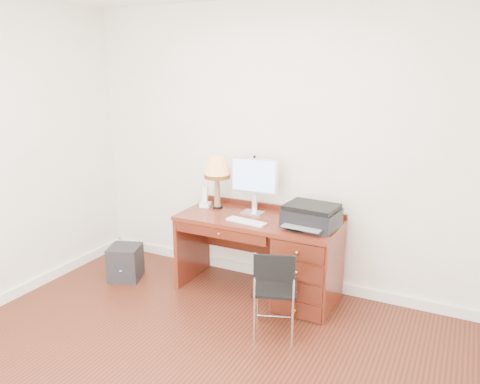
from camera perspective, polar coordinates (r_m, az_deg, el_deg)
The scene contains 12 objects.
ground at distance 3.58m, azimuth -7.79°, elevation -21.12°, with size 4.00×4.00×0.00m, color #3C170D.
room_shell at distance 4.00m, azimuth -2.55°, elevation -15.89°, with size 4.00×4.00×4.00m.
desk at distance 4.34m, azimuth 6.17°, elevation -7.96°, with size 1.50×0.67×0.75m.
monitor at distance 4.39m, azimuth 1.76°, elevation 1.64°, with size 0.46×0.16×0.53m.
keyboard at distance 4.21m, azimuth 0.77°, elevation -3.61°, with size 0.38×0.11×0.01m, color white.
mouse_pad at distance 4.09m, azimuth 7.24°, elevation -4.20°, with size 0.24×0.24×0.05m.
printer at distance 4.11m, azimuth 8.71°, elevation -2.90°, with size 0.48×0.39×0.20m.
leg_lamp at distance 4.54m, azimuth -2.82°, elevation 2.62°, with size 0.25×0.25×0.51m.
phone at distance 4.66m, azimuth -4.26°, elevation -1.08°, with size 0.11×0.11×0.20m.
pen_cup at distance 4.37m, azimuth 7.90°, elevation -2.45°, with size 0.08×0.08×0.10m, color black.
chair at distance 3.75m, azimuth 3.94°, elevation -11.14°, with size 0.45×0.45×0.74m.
equipment_box at distance 4.95m, azimuth -13.79°, elevation -8.33°, with size 0.30×0.30×0.35m, color black.
Camera 1 is at (1.68, -2.36, 2.11)m, focal length 35.00 mm.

